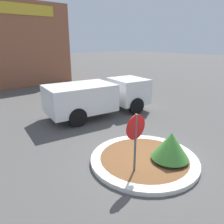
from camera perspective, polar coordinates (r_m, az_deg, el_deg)
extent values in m
plane|color=#514F4C|center=(8.13, 8.33, -12.57)|extent=(120.00, 120.00, 0.00)
cylinder|color=silver|center=(8.09, 8.35, -12.10)|extent=(3.83, 3.83, 0.15)
cylinder|color=brown|center=(8.09, 8.35, -12.09)|extent=(3.14, 3.14, 0.15)
cylinder|color=#4C4C51|center=(6.87, 6.06, -8.73)|extent=(0.07, 0.07, 2.07)
cylinder|color=#B71414|center=(6.61, 6.24, -3.94)|extent=(0.79, 0.03, 0.79)
cylinder|color=brown|center=(8.03, 14.79, -11.74)|extent=(0.08, 0.08, 0.11)
cone|color=#3D7F33|center=(7.78, 15.10, -8.42)|extent=(1.29, 1.29, 0.93)
cube|color=white|center=(13.54, 4.27, 5.59)|extent=(2.23, 2.45, 1.48)
cube|color=white|center=(11.96, -8.33, 3.65)|extent=(3.90, 2.83, 1.44)
cube|color=black|center=(13.88, 6.54, 6.94)|extent=(0.34, 1.94, 0.52)
cylinder|color=black|center=(14.44, 1.15, 3.63)|extent=(1.00, 0.40, 0.97)
cylinder|color=black|center=(12.80, 6.35, 1.58)|extent=(1.00, 0.40, 0.97)
cylinder|color=black|center=(12.86, -12.80, 1.31)|extent=(1.00, 0.40, 0.97)
cylinder|color=black|center=(10.98, -9.03, -1.40)|extent=(1.00, 0.40, 0.97)
cube|color=#93563D|center=(24.07, -26.08, 15.53)|extent=(10.49, 6.00, 7.43)
cube|color=gold|center=(21.31, -24.80, 23.45)|extent=(7.35, 0.08, 0.90)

